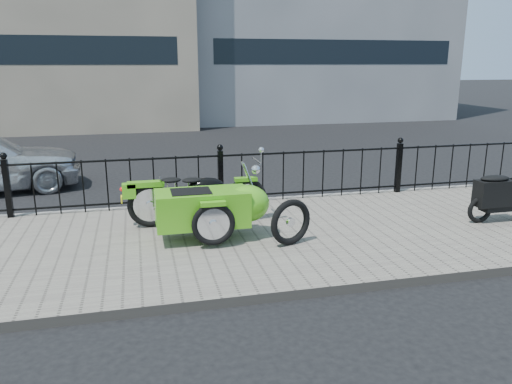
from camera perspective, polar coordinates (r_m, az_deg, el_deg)
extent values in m
plane|color=black|center=(7.84, -2.40, -4.68)|extent=(120.00, 120.00, 0.00)
cube|color=slate|center=(7.36, -1.64, -5.49)|extent=(30.00, 3.80, 0.12)
cube|color=gray|center=(9.17, -4.16, -1.42)|extent=(30.00, 0.10, 0.12)
cylinder|color=black|center=(8.83, -4.12, 4.14)|extent=(14.00, 0.04, 0.04)
cylinder|color=black|center=(8.99, -4.03, -0.56)|extent=(14.00, 0.04, 0.04)
cube|color=black|center=(9.03, -26.53, 0.33)|extent=(0.09, 0.09, 0.96)
sphere|color=black|center=(8.93, -26.92, 3.69)|extent=(0.11, 0.11, 0.11)
cube|color=black|center=(8.91, -4.07, 1.67)|extent=(0.09, 0.09, 0.96)
sphere|color=black|center=(8.80, -4.14, 5.10)|extent=(0.11, 0.11, 0.11)
cube|color=black|center=(10.08, 15.97, 2.66)|extent=(0.09, 0.09, 0.96)
sphere|color=black|center=(9.98, 16.19, 5.69)|extent=(0.11, 0.11, 0.11)
cube|color=black|center=(21.97, 9.28, 15.51)|extent=(10.50, 0.06, 1.00)
torus|color=black|center=(7.97, -1.17, -0.84)|extent=(0.69, 0.09, 0.69)
torus|color=black|center=(7.80, -11.99, -1.51)|extent=(0.69, 0.09, 0.69)
torus|color=black|center=(6.78, -4.88, -3.71)|extent=(0.60, 0.08, 0.60)
cube|color=gray|center=(7.84, -6.53, -1.04)|extent=(0.34, 0.22, 0.24)
cylinder|color=black|center=(7.86, -6.51, -1.53)|extent=(1.40, 0.04, 0.04)
ellipsoid|color=black|center=(7.80, -5.70, 0.71)|extent=(0.54, 0.29, 0.26)
cylinder|color=silver|center=(7.87, 0.09, 3.60)|extent=(0.03, 0.56, 0.03)
cylinder|color=silver|center=(7.91, -0.75, 1.35)|extent=(0.25, 0.04, 0.59)
sphere|color=silver|center=(7.89, -0.05, 2.59)|extent=(0.15, 0.15, 0.15)
cube|color=#57BA1C|center=(7.89, -1.18, 1.47)|extent=(0.36, 0.12, 0.06)
cube|color=#57BA1C|center=(7.71, -12.50, 0.89)|extent=(0.55, 0.16, 0.08)
ellipsoid|color=black|center=(7.75, -7.33, 1.34)|extent=(0.31, 0.22, 0.08)
ellipsoid|color=black|center=(7.72, -9.70, 1.35)|extent=(0.31, 0.22, 0.08)
sphere|color=red|center=(7.73, -15.06, 0.31)|extent=(0.07, 0.07, 0.07)
cube|color=yellow|center=(7.87, -15.11, -0.80)|extent=(0.02, 0.14, 0.10)
cube|color=#57BA1C|center=(7.09, -6.18, -1.84)|extent=(1.30, 0.62, 0.50)
ellipsoid|color=#57BA1C|center=(7.19, -1.05, -1.31)|extent=(0.65, 0.60, 0.54)
cube|color=black|center=(7.02, -7.45, -0.11)|extent=(0.55, 0.43, 0.06)
cube|color=#57BA1C|center=(6.69, -4.93, -1.35)|extent=(0.34, 0.11, 0.06)
torus|color=black|center=(8.64, 24.21, -1.84)|extent=(0.43, 0.07, 0.43)
cube|color=black|center=(8.99, 27.12, -1.46)|extent=(1.04, 0.23, 0.10)
cube|color=black|center=(8.70, 25.47, -0.12)|extent=(0.57, 0.27, 0.42)
ellipsoid|color=black|center=(8.65, 25.64, 1.42)|extent=(0.49, 0.24, 0.09)
torus|color=black|center=(6.92, 3.99, -3.46)|extent=(0.65, 0.30, 0.65)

